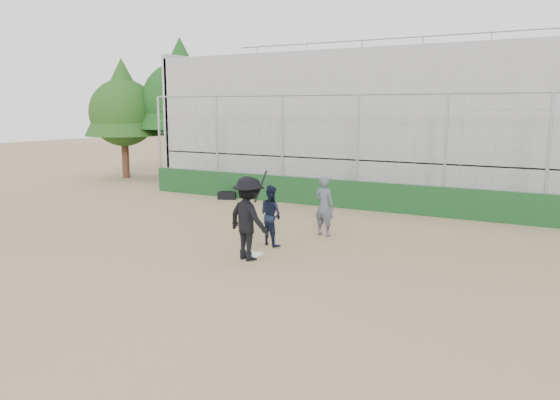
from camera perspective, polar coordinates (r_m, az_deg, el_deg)
The scene contains 10 objects.
ground at distance 13.42m, azimuth -2.91°, elevation -5.73°, with size 90.00×90.00×0.00m, color brown.
home_plate at distance 13.41m, azimuth -2.91°, elevation -5.68°, with size 0.44×0.44×0.02m, color white.
backstop at distance 19.41m, azimuth 8.04°, elevation 1.86°, with size 18.10×0.25×4.04m.
bleachers at distance 23.94m, azimuth 12.45°, elevation 7.90°, with size 20.25×6.70×6.98m.
tree_left at distance 28.33m, azimuth -10.31°, elevation 11.17°, with size 4.48×4.48×7.00m.
tree_right at distance 28.87m, azimuth -16.09°, elevation 9.67°, with size 3.84×3.84×6.00m.
batter_at_plate at distance 12.80m, azimuth -3.30°, elevation -1.92°, with size 1.45×1.11×2.10m.
catcher_crouched at distance 14.18m, azimuth -0.98°, elevation -2.63°, with size 0.95×0.87×1.08m.
umpire at distance 15.26m, azimuth 4.64°, elevation -0.93°, with size 0.62×0.41×1.52m, color #434855.
equipment_bag at distance 21.48m, azimuth -5.57°, elevation 0.47°, with size 0.75×0.54×0.34m.
Camera 1 is at (6.85, -10.98, 3.55)m, focal length 35.00 mm.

